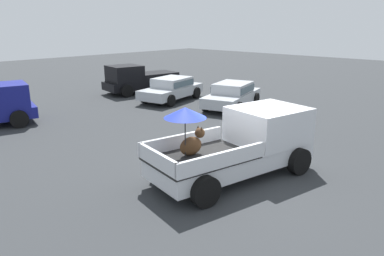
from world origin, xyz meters
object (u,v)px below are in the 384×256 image
at_px(pickup_truck_far, 139,79).
at_px(pickup_truck_main, 244,143).
at_px(parked_sedan_near, 172,88).
at_px(parked_sedan_far, 232,94).

bearing_deg(pickup_truck_far, pickup_truck_main, 73.23).
height_order(pickup_truck_far, parked_sedan_near, pickup_truck_far).
distance_m(parked_sedan_near, parked_sedan_far, 3.81).
bearing_deg(parked_sedan_far, pickup_truck_main, 23.64).
bearing_deg(pickup_truck_main, parked_sedan_near, 68.88).
bearing_deg(pickup_truck_far, parked_sedan_far, 104.08).
height_order(pickup_truck_main, parked_sedan_near, pickup_truck_main).
relative_size(pickup_truck_main, parked_sedan_far, 1.15).
distance_m(pickup_truck_main, parked_sedan_far, 8.88).
height_order(pickup_truck_main, parked_sedan_far, pickup_truck_main).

